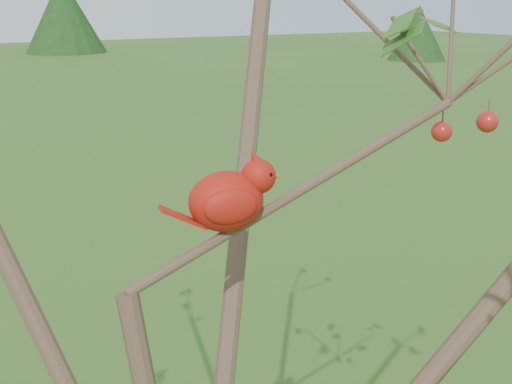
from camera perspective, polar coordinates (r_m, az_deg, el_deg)
crabapple_tree at (r=0.86m, az=-4.50°, el=-0.67°), size 2.35×2.05×2.95m
cardinal at (r=1.01m, az=-2.31°, el=-0.51°), size 0.20×0.11×0.14m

